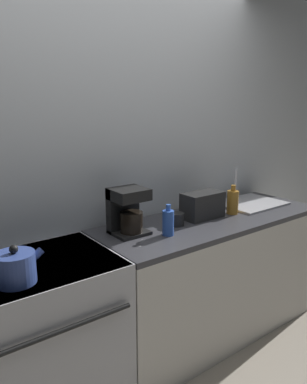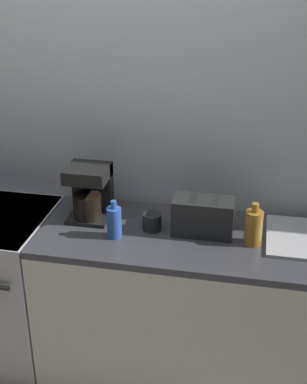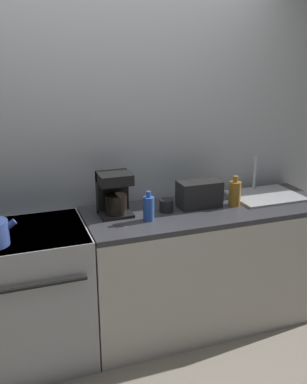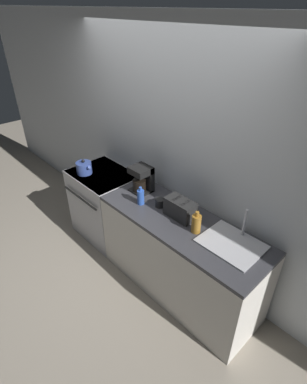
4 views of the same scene
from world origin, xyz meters
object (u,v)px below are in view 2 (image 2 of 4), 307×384
(cup_black, at_px, (152,222))
(coffee_maker, at_px, (90,190))
(bottle_amber, at_px, (254,227))
(toaster, at_px, (203,216))
(bottle_blue, at_px, (114,222))

(cup_black, bearing_deg, coffee_maker, 168.11)
(bottle_amber, bearing_deg, cup_black, 175.20)
(toaster, height_order, bottle_amber, bottle_amber)
(cup_black, bearing_deg, bottle_amber, -4.80)
(toaster, height_order, coffee_maker, coffee_maker)
(bottle_amber, height_order, cup_black, bottle_amber)
(coffee_maker, relative_size, bottle_amber, 1.35)
(coffee_maker, bearing_deg, toaster, -5.06)
(bottle_amber, bearing_deg, coffee_maker, 172.28)
(bottle_blue, height_order, cup_black, bottle_blue)
(toaster, height_order, cup_black, toaster)
(bottle_blue, distance_m, cup_black, 0.20)
(coffee_maker, xyz_separation_m, bottle_blue, (0.18, -0.18, -0.07))
(bottle_blue, bearing_deg, cup_black, 33.61)
(toaster, bearing_deg, bottle_blue, -162.80)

